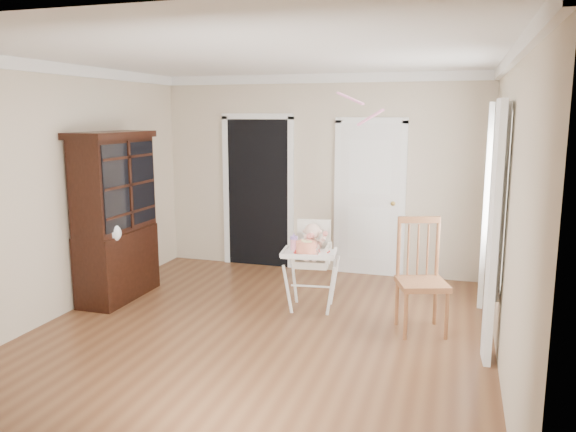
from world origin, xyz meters
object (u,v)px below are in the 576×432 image
(sippy_cup, at_px, (294,243))
(dining_chair, at_px, (421,280))
(china_cabinet, at_px, (116,217))
(cake, at_px, (306,247))
(high_chair, at_px, (312,255))

(sippy_cup, relative_size, dining_chair, 0.17)
(china_cabinet, xyz_separation_m, dining_chair, (3.52, -0.01, -0.45))
(cake, relative_size, sippy_cup, 1.43)
(sippy_cup, distance_m, dining_chair, 1.41)
(high_chair, bearing_deg, dining_chair, -21.13)
(cake, bearing_deg, sippy_cup, 150.42)
(high_chair, distance_m, china_cabinet, 2.35)
(cake, distance_m, sippy_cup, 0.19)
(sippy_cup, distance_m, china_cabinet, 2.15)
(cake, height_order, dining_chair, dining_chair)
(high_chair, relative_size, sippy_cup, 5.16)
(cake, height_order, sippy_cup, sippy_cup)
(cake, relative_size, dining_chair, 0.25)
(high_chair, height_order, sippy_cup, high_chair)
(high_chair, relative_size, dining_chair, 0.89)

